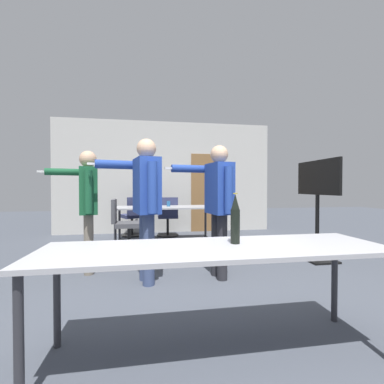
{
  "coord_description": "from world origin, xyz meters",
  "views": [
    {
      "loc": [
        -0.41,
        -1.5,
        1.17
      ],
      "look_at": [
        0.17,
        2.04,
        1.1
      ],
      "focal_mm": 24.0,
      "sensor_mm": 36.0,
      "label": 1
    }
  ],
  "objects_px": {
    "office_chair_far_right": "(125,227)",
    "person_near_casual": "(145,196)",
    "tv_screen": "(318,199)",
    "person_center_tall": "(218,198)",
    "office_chair_near_pushed": "(133,218)",
    "beer_bottle": "(235,220)",
    "office_chair_mid_tucked": "(168,218)",
    "drink_cup": "(169,204)",
    "person_right_polo": "(87,199)"
  },
  "relations": [
    {
      "from": "office_chair_far_right",
      "to": "person_near_casual",
      "type": "bearing_deg",
      "value": 11.94
    },
    {
      "from": "tv_screen",
      "to": "person_near_casual",
      "type": "distance_m",
      "value": 2.76
    },
    {
      "from": "tv_screen",
      "to": "office_chair_far_right",
      "type": "bearing_deg",
      "value": -108.33
    },
    {
      "from": "person_center_tall",
      "to": "office_chair_near_pushed",
      "type": "bearing_deg",
      "value": 12.8
    },
    {
      "from": "person_center_tall",
      "to": "beer_bottle",
      "type": "distance_m",
      "value": 1.44
    },
    {
      "from": "tv_screen",
      "to": "office_chair_far_right",
      "type": "height_order",
      "value": "tv_screen"
    },
    {
      "from": "office_chair_mid_tucked",
      "to": "office_chair_near_pushed",
      "type": "relative_size",
      "value": 1.0
    },
    {
      "from": "office_chair_near_pushed",
      "to": "drink_cup",
      "type": "height_order",
      "value": "office_chair_near_pushed"
    },
    {
      "from": "person_center_tall",
      "to": "drink_cup",
      "type": "bearing_deg",
      "value": 1.89
    },
    {
      "from": "person_center_tall",
      "to": "person_right_polo",
      "type": "bearing_deg",
      "value": 64.99
    },
    {
      "from": "person_near_casual",
      "to": "tv_screen",
      "type": "bearing_deg",
      "value": -92.01
    },
    {
      "from": "office_chair_far_right",
      "to": "person_center_tall",
      "type": "bearing_deg",
      "value": 38.11
    },
    {
      "from": "person_center_tall",
      "to": "person_near_casual",
      "type": "xyz_separation_m",
      "value": [
        -0.92,
        -0.03,
        0.03
      ]
    },
    {
      "from": "person_near_casual",
      "to": "office_chair_far_right",
      "type": "relative_size",
      "value": 1.85
    },
    {
      "from": "office_chair_near_pushed",
      "to": "drink_cup",
      "type": "distance_m",
      "value": 1.14
    },
    {
      "from": "person_right_polo",
      "to": "office_chair_far_right",
      "type": "height_order",
      "value": "person_right_polo"
    },
    {
      "from": "person_near_casual",
      "to": "office_chair_near_pushed",
      "type": "distance_m",
      "value": 3.14
    },
    {
      "from": "tv_screen",
      "to": "person_right_polo",
      "type": "relative_size",
      "value": 0.96
    },
    {
      "from": "person_right_polo",
      "to": "office_chair_mid_tucked",
      "type": "xyz_separation_m",
      "value": [
        1.26,
        2.41,
        -0.57
      ]
    },
    {
      "from": "person_center_tall",
      "to": "drink_cup",
      "type": "distance_m",
      "value": 2.36
    },
    {
      "from": "person_right_polo",
      "to": "office_chair_far_right",
      "type": "bearing_deg",
      "value": -33.07
    },
    {
      "from": "office_chair_mid_tucked",
      "to": "office_chair_far_right",
      "type": "height_order",
      "value": "office_chair_far_right"
    },
    {
      "from": "person_right_polo",
      "to": "beer_bottle",
      "type": "xyz_separation_m",
      "value": [
        1.46,
        -1.88,
        -0.08
      ]
    },
    {
      "from": "person_center_tall",
      "to": "office_chair_far_right",
      "type": "distance_m",
      "value": 2.12
    },
    {
      "from": "beer_bottle",
      "to": "office_chair_far_right",
      "type": "bearing_deg",
      "value": 109.77
    },
    {
      "from": "person_near_casual",
      "to": "drink_cup",
      "type": "xyz_separation_m",
      "value": [
        0.45,
        2.33,
        -0.24
      ]
    },
    {
      "from": "person_center_tall",
      "to": "office_chair_near_pushed",
      "type": "distance_m",
      "value": 3.34
    },
    {
      "from": "person_right_polo",
      "to": "office_chair_mid_tucked",
      "type": "bearing_deg",
      "value": -40.93
    },
    {
      "from": "office_chair_mid_tucked",
      "to": "person_right_polo",
      "type": "bearing_deg",
      "value": -117.34
    },
    {
      "from": "office_chair_far_right",
      "to": "person_right_polo",
      "type": "bearing_deg",
      "value": -21.82
    },
    {
      "from": "office_chair_far_right",
      "to": "drink_cup",
      "type": "xyz_separation_m",
      "value": [
        0.84,
        0.75,
        0.36
      ]
    },
    {
      "from": "office_chair_near_pushed",
      "to": "beer_bottle",
      "type": "bearing_deg",
      "value": -104.26
    },
    {
      "from": "person_center_tall",
      "to": "office_chair_mid_tucked",
      "type": "height_order",
      "value": "person_center_tall"
    },
    {
      "from": "beer_bottle",
      "to": "person_center_tall",
      "type": "bearing_deg",
      "value": 79.86
    },
    {
      "from": "person_near_casual",
      "to": "beer_bottle",
      "type": "height_order",
      "value": "person_near_casual"
    },
    {
      "from": "drink_cup",
      "to": "person_center_tall",
      "type": "bearing_deg",
      "value": -78.31
    },
    {
      "from": "office_chair_mid_tucked",
      "to": "person_near_casual",
      "type": "bearing_deg",
      "value": -99.02
    },
    {
      "from": "tv_screen",
      "to": "person_near_casual",
      "type": "relative_size",
      "value": 0.91
    },
    {
      "from": "office_chair_mid_tucked",
      "to": "drink_cup",
      "type": "xyz_separation_m",
      "value": [
        -0.02,
        -0.58,
        0.37
      ]
    },
    {
      "from": "person_right_polo",
      "to": "beer_bottle",
      "type": "relative_size",
      "value": 4.51
    },
    {
      "from": "tv_screen",
      "to": "drink_cup",
      "type": "bearing_deg",
      "value": -128.14
    },
    {
      "from": "office_chair_near_pushed",
      "to": "drink_cup",
      "type": "relative_size",
      "value": 8.27
    },
    {
      "from": "beer_bottle",
      "to": "person_right_polo",
      "type": "bearing_deg",
      "value": 127.81
    },
    {
      "from": "person_center_tall",
      "to": "office_chair_far_right",
      "type": "height_order",
      "value": "person_center_tall"
    },
    {
      "from": "office_chair_near_pushed",
      "to": "drink_cup",
      "type": "xyz_separation_m",
      "value": [
        0.79,
        -0.73,
        0.37
      ]
    },
    {
      "from": "person_near_casual",
      "to": "beer_bottle",
      "type": "xyz_separation_m",
      "value": [
        0.67,
        -1.39,
        -0.13
      ]
    },
    {
      "from": "person_center_tall",
      "to": "tv_screen",
      "type": "bearing_deg",
      "value": -83.34
    },
    {
      "from": "drink_cup",
      "to": "person_right_polo",
      "type": "bearing_deg",
      "value": -123.85
    },
    {
      "from": "person_right_polo",
      "to": "person_near_casual",
      "type": "distance_m",
      "value": 0.93
    },
    {
      "from": "office_chair_near_pushed",
      "to": "office_chair_mid_tucked",
      "type": "bearing_deg",
      "value": -38.09
    }
  ]
}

